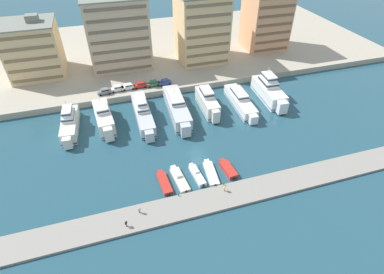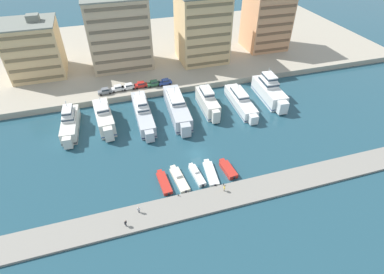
% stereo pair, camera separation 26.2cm
% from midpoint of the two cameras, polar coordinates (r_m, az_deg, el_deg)
% --- Properties ---
extents(ground_plane, '(400.00, 400.00, 0.00)m').
position_cam_midpoint_polar(ground_plane, '(72.50, 1.08, -3.26)').
color(ground_plane, '#234C5B').
extents(quay_promenade, '(180.00, 70.00, 1.90)m').
position_cam_midpoint_polar(quay_promenade, '(125.88, -8.17, 16.15)').
color(quay_promenade, '#ADA38E').
rests_on(quay_promenade, ground).
extents(pier_dock, '(120.00, 6.20, 0.53)m').
position_cam_midpoint_polar(pier_dock, '(62.90, 5.17, -11.55)').
color(pier_dock, gray).
rests_on(pier_dock, ground).
extents(yacht_ivory_far_left, '(4.76, 16.88, 7.74)m').
position_cam_midpoint_polar(yacht_ivory_far_left, '(85.06, -22.14, 2.52)').
color(yacht_ivory_far_left, silver).
rests_on(yacht_ivory_far_left, ground).
extents(yacht_ivory_left, '(5.17, 16.56, 7.56)m').
position_cam_midpoint_polar(yacht_ivory_left, '(83.77, -16.32, 3.62)').
color(yacht_ivory_left, silver).
rests_on(yacht_ivory_left, ground).
extents(yacht_silver_mid_left, '(4.17, 22.05, 7.72)m').
position_cam_midpoint_polar(yacht_silver_mid_left, '(84.03, -9.26, 4.71)').
color(yacht_silver_mid_left, silver).
rests_on(yacht_silver_mid_left, ground).
extents(yacht_silver_center_left, '(5.55, 22.65, 7.04)m').
position_cam_midpoint_polar(yacht_silver_center_left, '(84.89, -2.75, 5.64)').
color(yacht_silver_center_left, silver).
rests_on(yacht_silver_center_left, ground).
extents(yacht_ivory_center, '(4.02, 15.62, 7.80)m').
position_cam_midpoint_polar(yacht_ivory_center, '(86.85, 3.11, 6.68)').
color(yacht_ivory_center, silver).
rests_on(yacht_ivory_center, ground).
extents(yacht_white_center_right, '(4.63, 19.56, 6.20)m').
position_cam_midpoint_polar(yacht_white_center_right, '(89.59, 9.33, 6.74)').
color(yacht_white_center_right, white).
rests_on(yacht_white_center_right, ground).
extents(yacht_white_mid_right, '(5.76, 18.56, 9.21)m').
position_cam_midpoint_polar(yacht_white_mid_right, '(94.74, 14.61, 8.53)').
color(yacht_white_mid_right, white).
rests_on(yacht_white_mid_right, ground).
extents(motorboat_red_far_left, '(2.32, 7.53, 0.86)m').
position_cam_midpoint_polar(motorboat_red_far_left, '(65.60, -5.24, -8.62)').
color(motorboat_red_far_left, red).
rests_on(motorboat_red_far_left, ground).
extents(motorboat_cream_left, '(2.90, 8.61, 1.25)m').
position_cam_midpoint_polar(motorboat_cream_left, '(66.15, -2.35, -7.98)').
color(motorboat_cream_left, beige).
rests_on(motorboat_cream_left, ground).
extents(motorboat_white_mid_left, '(2.26, 7.37, 1.34)m').
position_cam_midpoint_polar(motorboat_white_mid_left, '(66.79, 1.03, -7.23)').
color(motorboat_white_mid_left, white).
rests_on(motorboat_white_mid_left, ground).
extents(motorboat_white_center_left, '(2.85, 8.47, 0.80)m').
position_cam_midpoint_polar(motorboat_white_center_left, '(67.53, 3.68, -6.84)').
color(motorboat_white_center_left, white).
rests_on(motorboat_white_center_left, ground).
extents(motorboat_red_center, '(2.63, 6.49, 1.03)m').
position_cam_midpoint_polar(motorboat_red_center, '(68.49, 6.97, -6.11)').
color(motorboat_red_center, red).
rests_on(motorboat_red_center, ground).
extents(car_grey_far_left, '(4.19, 2.12, 1.80)m').
position_cam_midpoint_polar(car_grey_far_left, '(95.07, -16.18, 8.44)').
color(car_grey_far_left, slate).
rests_on(car_grey_far_left, quay_promenade).
extents(car_white_left, '(4.22, 2.17, 1.80)m').
position_cam_midpoint_polar(car_white_left, '(95.61, -13.91, 9.04)').
color(car_white_left, white).
rests_on(car_white_left, quay_promenade).
extents(car_white_mid_left, '(4.20, 2.14, 1.80)m').
position_cam_midpoint_polar(car_white_mid_left, '(95.82, -11.92, 9.43)').
color(car_white_mid_left, white).
rests_on(car_white_mid_left, quay_promenade).
extents(car_red_center_left, '(4.13, 1.97, 1.80)m').
position_cam_midpoint_polar(car_red_center_left, '(96.11, -9.66, 9.82)').
color(car_red_center_left, red).
rests_on(car_red_center_left, quay_promenade).
extents(car_green_center, '(4.20, 2.12, 1.80)m').
position_cam_midpoint_polar(car_green_center, '(96.33, -7.23, 10.14)').
color(car_green_center, '#2D6642').
rests_on(car_green_center, quay_promenade).
extents(car_blue_center_right, '(4.25, 2.25, 1.80)m').
position_cam_midpoint_polar(car_blue_center_right, '(96.75, -5.05, 10.44)').
color(car_blue_center_right, '#28428E').
rests_on(car_blue_center_right, quay_promenade).
extents(apartment_block_far_left, '(16.58, 15.47, 19.07)m').
position_cam_midpoint_polar(apartment_block_far_left, '(112.37, -27.78, 14.65)').
color(apartment_block_far_left, '#E0BC84').
rests_on(apartment_block_far_left, quay_promenade).
extents(apartment_block_left, '(20.23, 12.98, 25.02)m').
position_cam_midpoint_polar(apartment_block_left, '(107.47, -13.71, 18.67)').
color(apartment_block_left, '#C6AD89').
rests_on(apartment_block_left, quay_promenade).
extents(apartment_block_mid_left, '(16.59, 15.32, 24.66)m').
position_cam_midpoint_polar(apartment_block_mid_left, '(110.31, 1.98, 20.09)').
color(apartment_block_mid_left, '#E0BC84').
rests_on(apartment_block_mid_left, quay_promenade).
extents(apartment_block_center_left, '(15.29, 14.08, 24.01)m').
position_cam_midpoint_polar(apartment_block_center_left, '(124.38, 14.11, 21.07)').
color(apartment_block_center_left, tan).
rests_on(apartment_block_center_left, quay_promenade).
extents(pedestrian_near_edge, '(0.29, 0.59, 1.56)m').
position_cam_midpoint_polar(pedestrian_near_edge, '(63.27, 6.29, -9.61)').
color(pedestrian_near_edge, '#7A6B56').
rests_on(pedestrian_near_edge, pier_dock).
extents(pedestrian_mid_deck, '(0.62, 0.27, 1.61)m').
position_cam_midpoint_polar(pedestrian_mid_deck, '(60.26, -10.00, -13.39)').
color(pedestrian_mid_deck, '#4C515B').
rests_on(pedestrian_mid_deck, pier_dock).
extents(pedestrian_far_side, '(0.46, 0.46, 1.58)m').
position_cam_midpoint_polar(pedestrian_far_side, '(58.84, -12.42, -15.68)').
color(pedestrian_far_side, '#4C515B').
rests_on(pedestrian_far_side, pier_dock).
extents(bollard_west, '(0.20, 0.20, 0.61)m').
position_cam_midpoint_polar(bollard_west, '(62.57, -2.53, -10.90)').
color(bollard_west, '#2D2D33').
rests_on(bollard_west, pier_dock).
extents(bollard_west_mid, '(0.20, 0.20, 0.61)m').
position_cam_midpoint_polar(bollard_west_mid, '(64.78, 6.13, -8.91)').
color(bollard_west_mid, '#2D2D33').
rests_on(bollard_west_mid, pier_dock).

